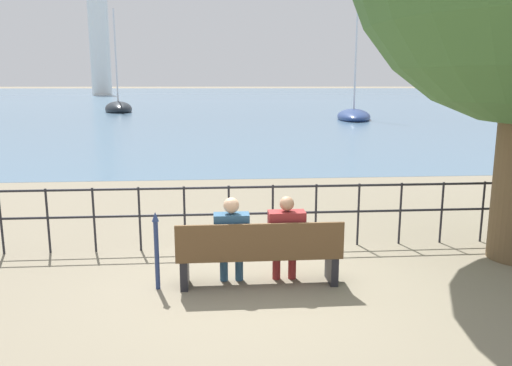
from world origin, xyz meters
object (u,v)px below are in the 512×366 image
at_px(seated_person_left, 232,237).
at_px(closed_umbrella, 156,246).
at_px(sailboat_0, 118,109).
at_px(sailboat_2, 354,116).
at_px(park_bench, 259,254).
at_px(seated_person_right, 286,236).
at_px(harbor_lighthouse, 99,41).

distance_m(seated_person_left, closed_umbrella, 0.99).
distance_m(closed_umbrella, sailboat_0, 43.99).
relative_size(closed_umbrella, sailboat_2, 0.10).
height_order(park_bench, seated_person_right, seated_person_right).
xyz_separation_m(park_bench, closed_umbrella, (-1.34, 0.01, 0.14)).
bearing_deg(sailboat_0, sailboat_2, -45.37).
bearing_deg(sailboat_0, harbor_lighthouse, 88.51).
bearing_deg(harbor_lighthouse, seated_person_right, -76.67).
relative_size(sailboat_2, harbor_lighthouse, 0.40).
xyz_separation_m(seated_person_right, sailboat_2, (9.63, 31.34, -0.39)).
bearing_deg(sailboat_2, closed_umbrella, -97.73).
bearing_deg(park_bench, closed_umbrella, 179.74).
xyz_separation_m(seated_person_left, sailboat_2, (10.36, 31.34, -0.39)).
relative_size(park_bench, sailboat_0, 0.22).
relative_size(closed_umbrella, sailboat_0, 0.11).
xyz_separation_m(park_bench, seated_person_right, (0.37, 0.08, 0.22)).
bearing_deg(seated_person_left, harbor_lighthouse, 102.99).
bearing_deg(sailboat_0, park_bench, -91.92).
bearing_deg(closed_umbrella, harbor_lighthouse, 102.53).
bearing_deg(sailboat_2, harbor_lighthouse, 125.59).
bearing_deg(closed_umbrella, park_bench, -0.26).
distance_m(seated_person_left, harbor_lighthouse, 121.47).
distance_m(seated_person_right, sailboat_2, 32.79).
relative_size(seated_person_right, sailboat_2, 0.11).
distance_m(park_bench, closed_umbrella, 1.35).
height_order(seated_person_right, harbor_lighthouse, harbor_lighthouse).
bearing_deg(harbor_lighthouse, seated_person_left, -77.01).
bearing_deg(seated_person_right, closed_umbrella, -177.55).
bearing_deg(closed_umbrella, seated_person_right, 2.45).
relative_size(park_bench, sailboat_2, 0.20).
xyz_separation_m(sailboat_2, harbor_lighthouse, (-37.54, 86.45, 12.22)).
bearing_deg(seated_person_left, seated_person_right, -0.05).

